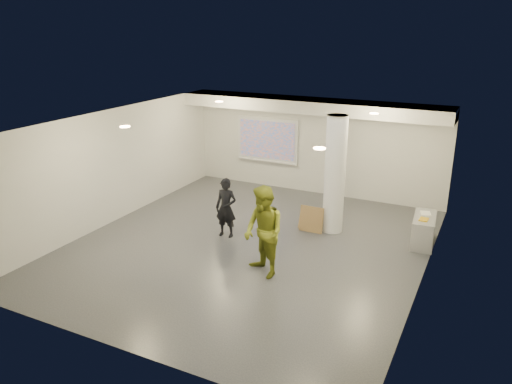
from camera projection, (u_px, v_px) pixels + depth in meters
The scene contains 20 objects.
floor at pixel (249, 246), 12.00m from camera, with size 8.00×9.00×0.01m, color #33353A.
ceiling at pixel (248, 122), 11.03m from camera, with size 8.00×9.00×0.01m, color white.
wall_back at pixel (315, 146), 15.33m from camera, with size 8.00×0.01×3.00m, color silver.
wall_front at pixel (115, 268), 7.70m from camera, with size 8.00×0.01×3.00m, color silver.
wall_left at pixel (114, 166), 13.19m from camera, with size 0.01×9.00×3.00m, color silver.
wall_right at pixel (428, 215), 9.83m from camera, with size 0.01×9.00×3.00m, color silver.
soffit_band at pixel (310, 105), 14.44m from camera, with size 8.00×1.10×0.36m, color silver.
downlight_nw at pixel (219, 102), 14.08m from camera, with size 0.22×0.22×0.02m, color #FFC588.
downlight_ne at pixel (374, 113), 12.24m from camera, with size 0.22×0.22×0.02m, color #FFC588.
downlight_sw at pixel (125, 127), 10.69m from camera, with size 0.22×0.22×0.02m, color #FFC588.
downlight_se at pixel (320, 148), 8.84m from camera, with size 0.22×0.22×0.02m, color #FFC588.
column at pixel (335, 175), 12.41m from camera, with size 0.52×0.52×3.00m, color white.
projection_screen at pixel (267, 140), 15.96m from camera, with size 2.10×0.13×1.42m.
credenza at pixel (424, 230), 12.02m from camera, with size 0.50×1.20×0.70m, color gray.
papers_stack at pixel (426, 213), 12.09m from camera, with size 0.23×0.30×0.02m, color white.
postit_pad at pixel (424, 219), 11.70m from camera, with size 0.19×0.27×0.03m, color gold.
cardboard_back at pixel (311, 219), 12.72m from camera, with size 0.62×0.06×0.67m, color olive.
cardboard_front at pixel (310, 218), 12.91m from camera, with size 0.54×0.05×0.60m, color olive.
woman at pixel (226, 208), 12.34m from camera, with size 0.55×0.36×1.50m, color black.
man at pixel (264, 232), 10.34m from camera, with size 0.95×0.74×1.95m, color olive.
Camera 1 is at (5.01, -9.73, 5.09)m, focal length 35.00 mm.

